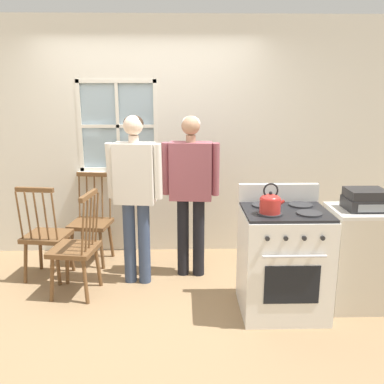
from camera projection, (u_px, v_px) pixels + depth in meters
name	position (u px, v px, depth m)	size (l,w,h in m)	color
ground_plane	(143.00, 305.00, 3.89)	(16.00, 16.00, 0.00)	#937551
wall_back	(151.00, 139.00, 4.93)	(6.40, 0.16, 2.70)	silver
chair_by_window	(91.00, 223.00, 4.77)	(0.47, 0.46, 1.00)	brown
chair_near_wall	(46.00, 236.00, 4.34)	(0.48, 0.46, 1.00)	brown
chair_center_cluster	(77.00, 249.00, 4.00)	(0.46, 0.48, 1.00)	brown
person_elderly_left	(135.00, 186.00, 4.13)	(0.55, 0.26, 1.67)	#384766
person_teen_center	(191.00, 182.00, 4.30)	(0.58, 0.25, 1.66)	black
stove	(283.00, 260.00, 3.70)	(0.72, 0.68, 1.08)	white
kettle	(270.00, 203.00, 3.44)	(0.21, 0.17, 0.25)	red
potted_plant	(115.00, 164.00, 4.89)	(0.16, 0.16, 0.34)	beige
side_counter	(359.00, 257.00, 3.82)	(0.55, 0.50, 0.90)	beige
stereo	(366.00, 200.00, 3.67)	(0.34, 0.29, 0.18)	#232326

